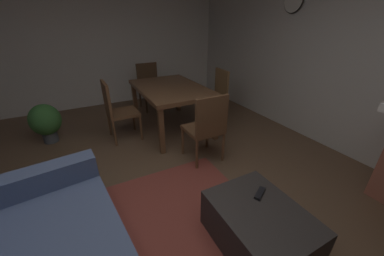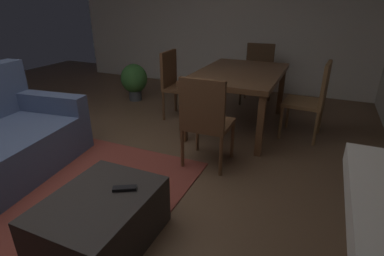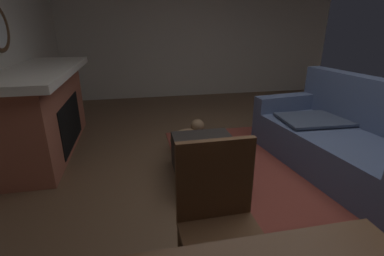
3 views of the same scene
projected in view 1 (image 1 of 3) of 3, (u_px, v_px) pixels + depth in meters
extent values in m
plane|color=brown|center=(166.00, 239.00, 1.89)|extent=(9.46, 9.46, 0.00)
cube|color=white|center=(92.00, 39.00, 4.43)|extent=(0.12, 5.99, 2.76)
cube|color=#4C5B7F|center=(33.00, 182.00, 1.78)|extent=(0.30, 0.99, 0.20)
cube|color=#2D2826|center=(258.00, 228.00, 1.77)|extent=(0.81, 0.62, 0.38)
cube|color=black|center=(260.00, 193.00, 1.84)|extent=(0.12, 0.16, 0.02)
cube|color=brown|center=(170.00, 88.00, 3.59)|extent=(1.55, 1.01, 0.06)
cube|color=brown|center=(161.00, 131.00, 2.99)|extent=(0.07, 0.07, 0.68)
cube|color=brown|center=(135.00, 101.00, 4.13)|extent=(0.07, 0.07, 0.68)
cube|color=brown|center=(216.00, 119.00, 3.37)|extent=(0.07, 0.07, 0.68)
cube|color=brown|center=(178.00, 95.00, 4.50)|extent=(0.07, 0.07, 0.68)
cube|color=brown|center=(211.00, 98.00, 4.04)|extent=(0.48, 0.48, 0.04)
cube|color=brown|center=(222.00, 83.00, 4.00)|extent=(0.44, 0.08, 0.48)
cylinder|color=brown|center=(206.00, 114.00, 3.91)|extent=(0.04, 0.04, 0.41)
cylinder|color=brown|center=(197.00, 107.00, 4.24)|extent=(0.04, 0.04, 0.41)
cylinder|color=brown|center=(225.00, 111.00, 4.05)|extent=(0.04, 0.04, 0.41)
cylinder|color=brown|center=(215.00, 104.00, 4.38)|extent=(0.04, 0.04, 0.41)
cube|color=brown|center=(203.00, 129.00, 2.85)|extent=(0.45, 0.45, 0.04)
cube|color=brown|center=(212.00, 116.00, 2.58)|extent=(0.05, 0.44, 0.48)
cylinder|color=brown|center=(183.00, 141.00, 3.03)|extent=(0.04, 0.04, 0.41)
cylinder|color=brown|center=(207.00, 135.00, 3.20)|extent=(0.04, 0.04, 0.41)
cylinder|color=brown|center=(197.00, 155.00, 2.71)|extent=(0.04, 0.04, 0.41)
cylinder|color=brown|center=(223.00, 147.00, 2.88)|extent=(0.04, 0.04, 0.41)
cube|color=#513823|center=(151.00, 89.00, 4.57)|extent=(0.46, 0.46, 0.04)
cube|color=#513823|center=(147.00, 75.00, 4.61)|extent=(0.06, 0.44, 0.48)
cylinder|color=#513823|center=(165.00, 100.00, 4.60)|extent=(0.04, 0.04, 0.41)
cylinder|color=#513823|center=(146.00, 104.00, 4.42)|extent=(0.04, 0.04, 0.41)
cylinder|color=#513823|center=(158.00, 95.00, 4.91)|extent=(0.04, 0.04, 0.41)
cylinder|color=#513823|center=(140.00, 98.00, 4.73)|extent=(0.04, 0.04, 0.41)
cube|color=brown|center=(123.00, 113.00, 3.37)|extent=(0.45, 0.45, 0.04)
cube|color=brown|center=(107.00, 99.00, 3.17)|extent=(0.44, 0.05, 0.48)
cylinder|color=brown|center=(134.00, 119.00, 3.72)|extent=(0.04, 0.04, 0.41)
cylinder|color=brown|center=(141.00, 128.00, 3.41)|extent=(0.04, 0.04, 0.41)
cylinder|color=brown|center=(110.00, 124.00, 3.54)|extent=(0.04, 0.04, 0.41)
cylinder|color=brown|center=(115.00, 134.00, 3.23)|extent=(0.04, 0.04, 0.41)
cylinder|color=#474C51|center=(50.00, 136.00, 3.39)|extent=(0.21, 0.21, 0.20)
ellipsoid|color=#387233|center=(45.00, 120.00, 3.27)|extent=(0.43, 0.43, 0.48)
cylinder|color=silver|center=(294.00, 0.00, 3.26)|extent=(0.33, 0.03, 0.33)
torus|color=black|center=(294.00, 0.00, 3.26)|extent=(0.35, 0.02, 0.35)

